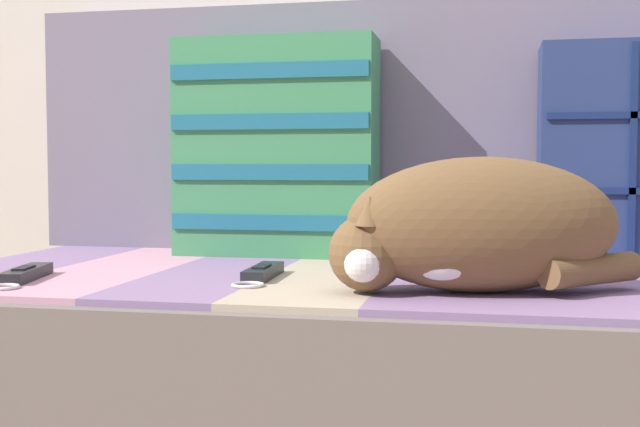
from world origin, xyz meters
The scene contains 6 objects.
couch centered at (0.00, 0.14, 0.19)m, with size 1.83×0.82×0.38m.
sofa_backrest centered at (0.00, 0.48, 0.64)m, with size 1.79×0.14×0.51m.
throw_pillow_striped centered at (-0.35, 0.33, 0.60)m, with size 0.40×0.14×0.43m.
sleeping_cat centered at (0.04, -0.07, 0.47)m, with size 0.44×0.27×0.19m.
game_remote_near centered at (-0.64, -0.09, 0.39)m, with size 0.08×0.20×0.02m.
game_remote_far centered at (-0.29, 0.00, 0.39)m, with size 0.05×0.19×0.02m.
Camera 1 is at (0.06, -1.21, 0.56)m, focal length 45.00 mm.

